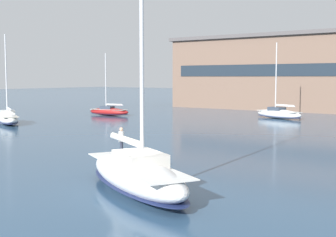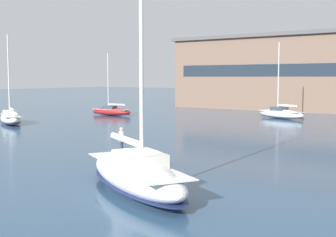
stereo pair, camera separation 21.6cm
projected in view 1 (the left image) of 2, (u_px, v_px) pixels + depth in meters
The scene contains 6 objects.
ground_plane at pixel (136, 191), 26.10m from camera, with size 400.00×400.00×0.00m, color #2D4C6B.
waterfront_building at pixel (284, 72), 91.70m from camera, with size 45.85×14.36×14.57m.
sailboat_main at pixel (136, 173), 25.98m from camera, with size 11.35×7.97×15.35m.
sailboat_moored_near_marina at pixel (8, 118), 63.40m from camera, with size 8.92×6.43×12.13m.
sailboat_moored_mid_channel at pixel (109, 111), 77.42m from camera, with size 7.72×3.32×10.29m.
sailboat_moored_far_slip at pixel (279, 113), 71.69m from camera, with size 8.76×4.88×11.62m.
Camera 1 is at (16.60, -19.61, 6.37)m, focal length 50.00 mm.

